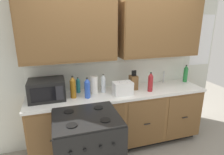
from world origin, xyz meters
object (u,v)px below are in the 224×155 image
at_px(knife_block, 133,82).
at_px(bottle_red, 150,82).
at_px(toaster, 123,88).
at_px(bottle_clear, 103,83).
at_px(bottle_green, 186,74).
at_px(bottle_blue, 87,88).
at_px(stove_range, 88,151).
at_px(paper_towel_roll, 94,85).
at_px(bottle_amber, 73,87).
at_px(microwave, 47,90).
at_px(bottle_teal, 78,85).

bearing_deg(knife_block, bottle_red, -37.79).
height_order(toaster, bottle_clear, bottle_clear).
bearing_deg(bottle_green, bottle_blue, -173.43).
xyz_separation_m(knife_block, bottle_red, (0.21, -0.16, 0.03)).
height_order(knife_block, bottle_green, knife_block).
height_order(knife_block, bottle_clear, knife_block).
xyz_separation_m(stove_range, bottle_green, (1.91, 0.76, 0.61)).
xyz_separation_m(paper_towel_roll, bottle_blue, (-0.13, -0.15, 0.01)).
bearing_deg(bottle_green, bottle_amber, -175.78).
bearing_deg(bottle_green, stove_range, -158.39).
xyz_separation_m(toaster, bottle_green, (1.27, 0.23, 0.05)).
distance_m(microwave, knife_block, 1.30).
bearing_deg(knife_block, paper_towel_roll, 178.04).
xyz_separation_m(stove_range, paper_towel_roll, (0.24, 0.70, 0.59)).
distance_m(toaster, bottle_clear, 0.31).
distance_m(bottle_teal, bottle_blue, 0.27).
bearing_deg(toaster, bottle_clear, 145.05).
height_order(toaster, bottle_teal, bottle_teal).
distance_m(microwave, bottle_amber, 0.35).
distance_m(bottle_red, bottle_amber, 1.16).
relative_size(toaster, bottle_red, 0.93).
relative_size(bottle_green, bottle_blue, 1.03).
relative_size(microwave, bottle_clear, 1.70).
relative_size(paper_towel_roll, bottle_clear, 0.92).
distance_m(stove_range, bottle_green, 2.14).
bearing_deg(toaster, bottle_teal, 156.14).
bearing_deg(toaster, bottle_green, 10.38).
bearing_deg(bottle_clear, bottle_green, 2.23).
relative_size(microwave, paper_towel_roll, 1.85).
height_order(microwave, bottle_green, bottle_green).
bearing_deg(toaster, bottle_blue, 177.07).
relative_size(bottle_clear, bottle_amber, 0.89).
bearing_deg(bottle_green, paper_towel_roll, -178.18).
xyz_separation_m(paper_towel_roll, bottle_teal, (-0.22, 0.09, -0.01)).
distance_m(bottle_teal, bottle_red, 1.10).
bearing_deg(bottle_red, bottle_teal, 165.39).
xyz_separation_m(bottle_teal, bottle_red, (1.07, -0.28, 0.03)).
height_order(toaster, bottle_amber, bottle_amber).
distance_m(bottle_green, bottle_red, 0.86).
bearing_deg(paper_towel_roll, microwave, -176.85).
relative_size(stove_range, knife_block, 3.06).
distance_m(knife_block, paper_towel_roll, 0.63).
xyz_separation_m(microwave, bottle_teal, (0.44, 0.13, -0.02)).
height_order(bottle_red, bottle_amber, bottle_amber).
distance_m(toaster, bottle_blue, 0.52).
distance_m(bottle_green, bottle_teal, 1.89).
bearing_deg(microwave, bottle_teal, 16.23).
relative_size(microwave, bottle_green, 1.58).
bearing_deg(bottle_red, toaster, 179.33).
bearing_deg(bottle_clear, bottle_red, -14.39).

